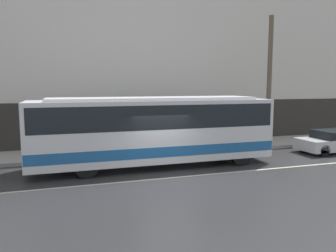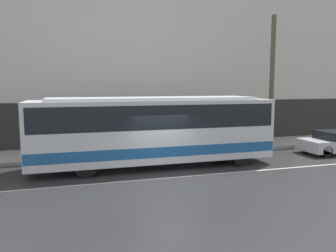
% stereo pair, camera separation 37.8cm
% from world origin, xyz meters
% --- Properties ---
extents(ground_plane, '(60.00, 60.00, 0.00)m').
position_xyz_m(ground_plane, '(0.00, 0.00, 0.00)').
color(ground_plane, '#2D2D30').
extents(sidewalk, '(60.00, 3.20, 0.18)m').
position_xyz_m(sidewalk, '(0.00, 5.60, 0.09)').
color(sidewalk, '#A09E99').
rests_on(sidewalk, ground_plane).
extents(building_facade, '(60.00, 0.35, 11.24)m').
position_xyz_m(building_facade, '(0.00, 7.34, 5.42)').
color(building_facade, silver).
rests_on(building_facade, ground_plane).
extents(lane_stripe, '(54.00, 0.14, 0.01)m').
position_xyz_m(lane_stripe, '(0.00, 0.00, 0.00)').
color(lane_stripe, beige).
rests_on(lane_stripe, ground_plane).
extents(transit_bus, '(11.13, 2.62, 3.22)m').
position_xyz_m(transit_bus, '(0.02, 2.18, 1.82)').
color(transit_bus, silver).
rests_on(transit_bus, ground_plane).
extents(sedan_white_front, '(4.45, 1.82, 1.25)m').
position_xyz_m(sedan_white_front, '(10.74, 2.18, 0.60)').
color(sedan_white_front, silver).
rests_on(sedan_white_front, ground_plane).
extents(utility_pole_near, '(0.27, 0.27, 7.63)m').
position_xyz_m(utility_pole_near, '(7.76, 4.45, 3.99)').
color(utility_pole_near, brown).
rests_on(utility_pole_near, sidewalk).
extents(pedestrian_waiting, '(0.36, 0.36, 1.53)m').
position_xyz_m(pedestrian_waiting, '(0.90, 5.14, 0.88)').
color(pedestrian_waiting, maroon).
rests_on(pedestrian_waiting, sidewalk).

